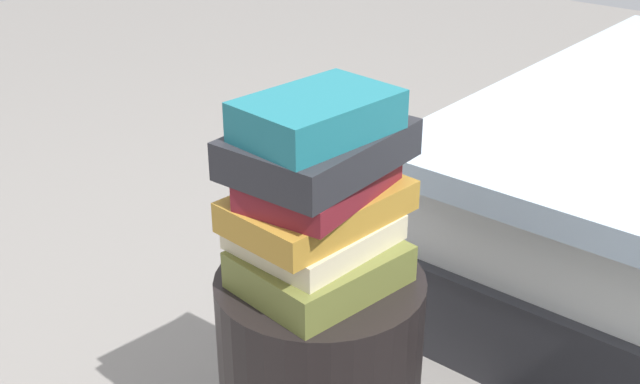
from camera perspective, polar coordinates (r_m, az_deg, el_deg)
The scene contains 7 objects.
side_table at distance 1.44m, azimuth 0.00°, elevation -13.22°, with size 0.35×0.35×0.42m, color black.
book_olive at distance 1.29m, azimuth -0.01°, elevation -5.27°, with size 0.24×0.20×0.06m, color olive.
book_cream at distance 1.29m, azimuth -0.25°, elevation -2.74°, with size 0.23×0.20×0.04m, color beige.
book_ochre at distance 1.26m, azimuth -0.10°, elevation -0.98°, with size 0.28×0.18×0.05m, color #B7842D.
book_maroon at distance 1.24m, azimuth 0.09°, elevation 0.68°, with size 0.24×0.16×0.04m, color maroon.
book_charcoal at distance 1.23m, azimuth -0.06°, elevation 3.06°, with size 0.28×0.19×0.06m, color #28282D.
book_teal at distance 1.19m, azimuth -0.33°, elevation 5.44°, with size 0.23×0.15×0.06m, color #1E727F.
Camera 1 is at (0.86, 0.72, 1.12)m, focal length 45.54 mm.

